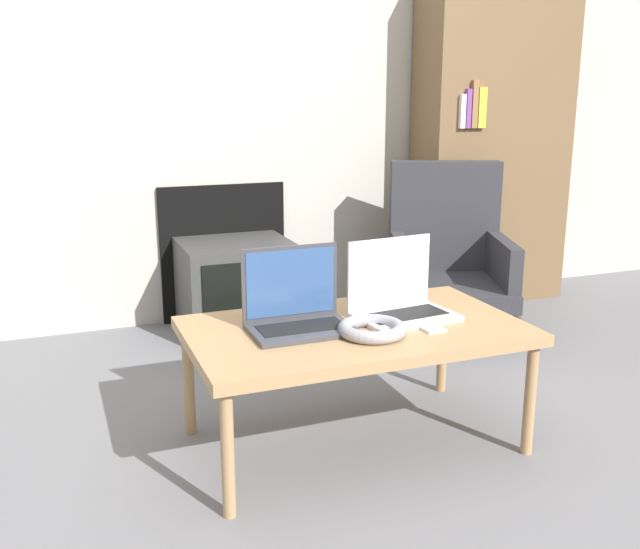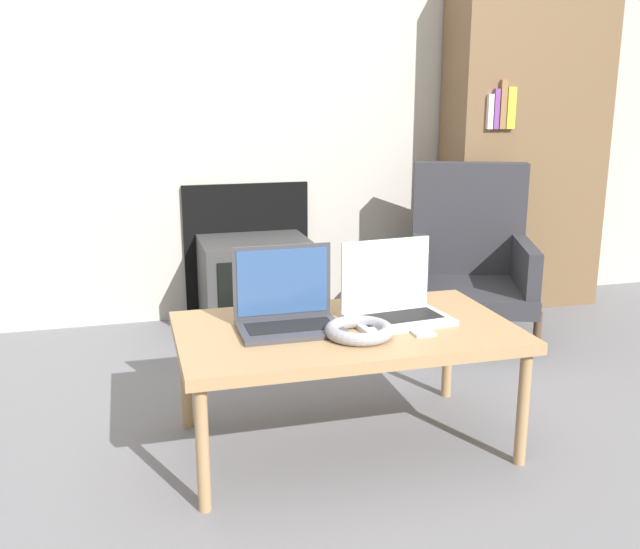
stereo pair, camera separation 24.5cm
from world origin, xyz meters
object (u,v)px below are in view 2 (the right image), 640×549
laptop_left (287,309)px  phone (418,329)px  armchair (470,255)px  tv (256,285)px  headphones (359,330)px  laptop_right (393,300)px

laptop_left → phone: size_ratio=2.26×
laptop_left → phone: bearing=-19.6°
laptop_left → armchair: 1.40m
phone → armchair: bearing=55.9°
laptop_left → tv: (0.12, 1.19, -0.24)m
headphones → armchair: size_ratio=0.26×
armchair → laptop_left: bearing=-118.9°
laptop_right → phone: laptop_right is taller
tv → armchair: 1.01m
headphones → tv: 1.35m
laptop_right → tv: size_ratio=0.65×
phone → tv: 1.36m
laptop_left → laptop_right: (0.35, -0.00, 0.00)m
laptop_left → phone: (0.38, -0.13, -0.05)m
phone → armchair: 1.24m
laptop_left → headphones: laptop_left is taller
laptop_right → armchair: bearing=44.7°
laptop_right → headphones: laptop_right is taller
laptop_right → phone: size_ratio=2.41×
headphones → phone: (0.19, 0.01, -0.02)m
laptop_left → armchair: (1.07, 0.90, -0.09)m
tv → armchair: (0.96, -0.29, 0.15)m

